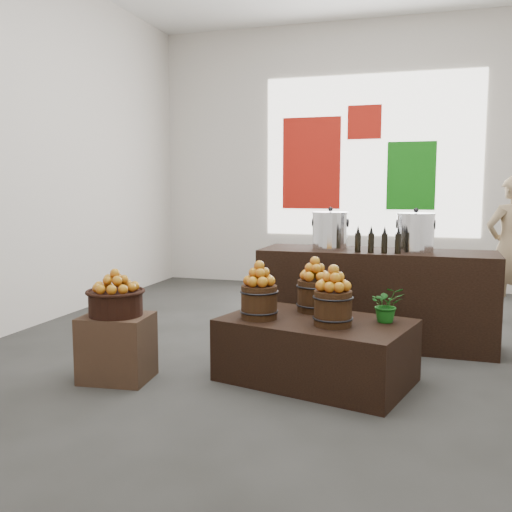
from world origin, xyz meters
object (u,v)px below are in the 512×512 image
(crate, at_px, (117,348))
(shopper, at_px, (511,248))
(stock_pot_center, at_px, (415,233))
(display_table, at_px, (316,350))
(counter, at_px, (375,297))
(stock_pot_left, at_px, (330,231))
(wicker_basket, at_px, (116,303))

(crate, bearing_deg, shopper, 44.08)
(stock_pot_center, xyz_separation_m, shopper, (1.03, 1.46, -0.26))
(stock_pot_center, height_order, shopper, shopper)
(display_table, relative_size, counter, 0.64)
(display_table, relative_size, stock_pot_left, 4.11)
(display_table, distance_m, stock_pot_left, 1.54)
(wicker_basket, bearing_deg, stock_pot_left, 50.61)
(display_table, bearing_deg, counter, 89.15)
(wicker_basket, xyz_separation_m, stock_pot_left, (1.41, 1.72, 0.47))
(display_table, bearing_deg, stock_pot_center, 75.30)
(counter, bearing_deg, shopper, 47.43)
(counter, bearing_deg, stock_pot_center, 0.00)
(stock_pot_center, bearing_deg, display_table, -119.21)
(stock_pot_left, bearing_deg, stock_pot_center, -1.24)
(stock_pot_left, bearing_deg, counter, -1.24)
(stock_pot_left, bearing_deg, display_table, -85.07)
(wicker_basket, xyz_separation_m, counter, (1.87, 1.71, -0.16))
(display_table, bearing_deg, shopper, 71.92)
(stock_pot_left, bearing_deg, shopper, 37.88)
(crate, relative_size, wicker_basket, 1.25)
(wicker_basket, relative_size, stock_pot_left, 1.21)
(stock_pot_center, relative_size, shopper, 0.21)
(counter, relative_size, stock_pot_center, 6.47)
(counter, xyz_separation_m, stock_pot_center, (0.36, -0.01, 0.63))
(crate, distance_m, stock_pot_left, 2.38)
(stock_pot_center, bearing_deg, wicker_basket, -142.65)
(wicker_basket, bearing_deg, crate, 0.00)
(counter, relative_size, shopper, 1.34)
(wicker_basket, bearing_deg, display_table, 15.99)
(stock_pot_center, distance_m, shopper, 1.81)
(stock_pot_center, bearing_deg, counter, 178.76)
(display_table, height_order, shopper, shopper)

